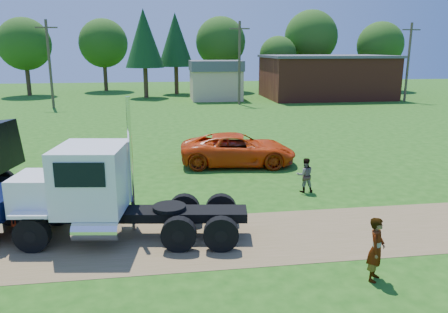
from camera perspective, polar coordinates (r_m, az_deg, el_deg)
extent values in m
plane|color=#1B4F11|center=(14.95, 3.30, -10.47)|extent=(140.00, 140.00, 0.00)
cube|color=brown|center=(14.94, 3.30, -10.45)|extent=(120.00, 4.20, 0.01)
cube|color=black|center=(14.97, -11.79, -7.36)|extent=(7.64, 2.00, 0.30)
cylinder|color=black|center=(14.97, -23.78, -9.34)|extent=(1.15, 0.50, 1.11)
cylinder|color=black|center=(14.97, -23.78, -9.34)|extent=(0.44, 0.42, 0.39)
cylinder|color=black|center=(16.83, -20.93, -6.50)|extent=(1.15, 0.50, 1.11)
cylinder|color=black|center=(16.83, -20.93, -6.50)|extent=(0.44, 0.42, 0.39)
cylinder|color=black|center=(13.84, -5.93, -10.07)|extent=(1.15, 0.50, 1.11)
cylinder|color=black|center=(13.84, -5.93, -10.07)|extent=(0.44, 0.42, 0.39)
cylinder|color=black|center=(15.83, -5.19, -6.88)|extent=(1.15, 0.50, 1.11)
cylinder|color=black|center=(15.83, -5.19, -6.88)|extent=(0.44, 0.42, 0.39)
cylinder|color=black|center=(13.78, -0.39, -10.11)|extent=(1.15, 0.50, 1.11)
cylinder|color=black|center=(13.78, -0.39, -10.11)|extent=(0.44, 0.42, 0.39)
cylinder|color=black|center=(15.78, -0.40, -6.90)|extent=(1.15, 0.50, 1.11)
cylinder|color=black|center=(15.78, -0.40, -6.90)|extent=(0.44, 0.42, 0.39)
cube|color=white|center=(15.55, -22.43, -4.38)|extent=(2.04, 1.95, 1.21)
cube|color=silver|center=(15.92, -25.46, -4.45)|extent=(0.29, 1.51, 1.01)
cube|color=silver|center=(16.17, -25.36, -6.83)|extent=(0.47, 2.32, 0.30)
cube|color=white|center=(14.87, -16.82, -2.67)|extent=(2.44, 2.70, 2.12)
cube|color=black|center=(15.08, -20.74, -0.96)|extent=(0.33, 2.01, 0.86)
cube|color=black|center=(13.62, -18.36, -2.30)|extent=(1.51, 0.25, 0.76)
cube|color=black|center=(15.89, -15.73, 0.16)|extent=(1.51, 0.25, 0.76)
cube|color=white|center=(14.74, -24.03, -6.98)|extent=(1.26, 0.62, 0.10)
cube|color=white|center=(16.62, -21.12, -4.37)|extent=(1.26, 0.62, 0.10)
cylinder|color=silver|center=(14.17, -16.34, -9.33)|extent=(1.49, 0.80, 0.61)
cylinder|color=silver|center=(15.04, -12.05, -1.18)|extent=(0.16, 0.16, 4.65)
cylinder|color=black|center=(14.70, -7.16, -6.60)|extent=(1.26, 1.26, 0.12)
cylinder|color=black|center=(21.38, -26.90, -2.92)|extent=(1.08, 0.52, 1.04)
cylinder|color=black|center=(21.38, -26.90, -2.92)|extent=(0.42, 0.41, 0.36)
cylinder|color=black|center=(17.42, -25.61, -6.56)|extent=(1.01, 0.62, 0.96)
cylinder|color=black|center=(17.42, -25.61, -6.56)|extent=(0.43, 0.42, 0.34)
imported|color=red|center=(23.59, 1.86, 0.94)|extent=(6.43, 3.50, 1.71)
imported|color=#999999|center=(12.73, 19.26, -11.36)|extent=(0.74, 0.78, 1.80)
imported|color=#999999|center=(19.46, 10.53, -2.41)|extent=(0.79, 0.64, 1.53)
cube|color=maroon|center=(57.35, 13.15, 9.97)|extent=(15.00, 10.00, 5.00)
cube|color=#505155|center=(57.24, 13.30, 12.61)|extent=(15.40, 10.40, 0.30)
cube|color=tan|center=(53.92, -1.08, 9.34)|extent=(6.00, 5.00, 3.60)
cube|color=#505155|center=(53.78, -1.09, 11.79)|extent=(6.20, 5.40, 1.20)
cylinder|color=#4C392B|center=(49.62, -21.81, 11.09)|extent=(0.28, 0.28, 9.00)
cube|color=#4C392B|center=(49.63, -22.20, 15.34)|extent=(2.20, 0.14, 0.14)
cylinder|color=#4C392B|center=(49.14, 2.03, 12.04)|extent=(0.28, 0.28, 9.00)
cube|color=#4C392B|center=(49.15, 2.07, 16.35)|extent=(2.20, 0.14, 0.14)
cylinder|color=#4C392B|center=(56.27, 22.91, 11.22)|extent=(0.28, 0.28, 9.00)
cube|color=#4C392B|center=(56.29, 23.28, 14.97)|extent=(2.20, 0.14, 0.14)
cylinder|color=#382A16|center=(64.22, -24.18, 8.89)|extent=(0.56, 0.56, 3.59)
sphere|color=#1A4711|center=(64.07, -24.63, 13.22)|extent=(6.78, 6.78, 6.78)
cylinder|color=#382A16|center=(67.37, -15.21, 9.83)|extent=(0.56, 0.56, 3.68)
sphere|color=#1A4711|center=(67.24, -15.49, 14.07)|extent=(6.94, 6.94, 6.94)
cylinder|color=#382A16|center=(61.05, -6.24, 9.90)|extent=(0.56, 0.56, 3.79)
cone|color=#123811|center=(60.90, -6.37, 14.93)|extent=(4.76, 4.76, 7.03)
cylinder|color=#382A16|center=(64.61, -0.43, 10.19)|extent=(0.56, 0.56, 3.77)
sphere|color=#1A4711|center=(64.47, -0.44, 14.74)|extent=(7.11, 7.11, 7.11)
cylinder|color=#382A16|center=(65.08, 6.96, 9.70)|extent=(0.56, 0.56, 2.81)
sphere|color=#1A4711|center=(64.92, 7.06, 13.06)|extent=(5.30, 5.30, 5.30)
cylinder|color=#382A16|center=(70.05, 19.40, 9.62)|extent=(0.56, 0.56, 3.55)
sphere|color=#1A4711|center=(69.91, 19.72, 13.56)|extent=(6.70, 6.70, 6.70)
cylinder|color=#382A16|center=(57.00, -10.18, 9.50)|extent=(0.56, 0.56, 3.83)
cone|color=#123811|center=(56.85, -10.42, 14.95)|extent=(4.82, 4.82, 7.12)
cylinder|color=#382A16|center=(69.33, 11.07, 10.38)|extent=(0.56, 0.56, 4.19)
sphere|color=#1A4711|center=(69.22, 11.29, 15.08)|extent=(7.91, 7.91, 7.91)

